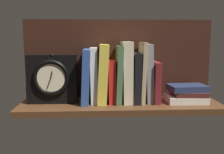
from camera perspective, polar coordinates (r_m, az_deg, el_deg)
name	(u,v)px	position (r cm, az deg, el deg)	size (l,w,h in cm)	color
ground_plane	(120,106)	(110.50, 1.89, -6.38)	(84.89, 23.80, 2.50)	#4C2D19
back_panel	(119,59)	(118.41, 1.47, 3.99)	(84.89, 1.20, 35.60)	black
book_blue_modern	(86,76)	(110.13, -5.68, 0.23)	(3.05, 16.44, 22.71)	#2D4C8E
book_white_catcher	(94,75)	(109.98, -3.96, 0.41)	(2.97, 12.12, 23.34)	silver
book_yellow_seinlanguage	(103,73)	(109.88, -2.03, 0.79)	(3.86, 14.92, 24.74)	gold
book_red_requiem	(112,81)	(110.52, -0.05, -0.97)	(3.11, 12.78, 17.86)	red
book_green_romantic	(119,74)	(110.25, 1.50, 0.65)	(2.30, 15.29, 24.10)	#476B44
book_cream_twain	(127,72)	(110.46, 3.34, 1.10)	(4.19, 14.00, 25.84)	beige
book_black_skeptic	(136,77)	(111.27, 5.31, -0.07)	(2.93, 14.85, 21.20)	black
book_tan_shortstories	(142,72)	(111.37, 6.65, 1.06)	(1.69, 14.03, 25.60)	tan
book_gray_chess	(148,73)	(111.89, 7.97, 0.86)	(2.95, 12.12, 24.81)	gray
book_maroon_dawkins	(155,82)	(113.07, 9.47, -1.02)	(2.63, 14.57, 17.29)	maroon
framed_clock	(52,79)	(110.74, -13.11, -0.38)	(20.51, 6.51, 20.92)	black
book_stack_side	(187,94)	(115.93, 16.25, -3.54)	(17.26, 13.67, 7.42)	beige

